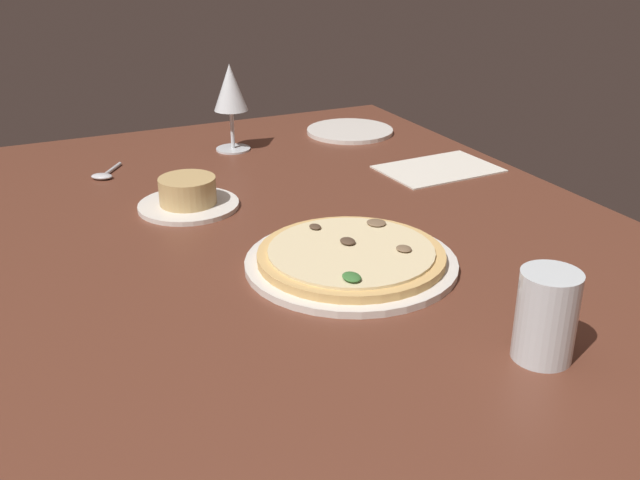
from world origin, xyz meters
The scene contains 8 objects.
dining_table centered at (0.00, 0.00, 2.00)cm, with size 150.00×110.00×4.00cm, color brown.
pizza_main centered at (-7.63, -5.96, 5.20)cm, with size 29.59×29.59×3.33cm.
ramekin_on_saucer centered at (23.83, 8.29, 6.07)cm, with size 16.78×16.78×5.24cm.
wine_glass_far centered at (52.15, -9.29, 16.39)cm, with size 7.14×7.14×17.77cm.
water_glass centered at (-36.90, -14.35, 8.51)cm, with size 6.64×6.64×10.34cm.
side_plate centered at (53.38, -37.36, 4.45)cm, with size 19.36×19.36×0.90cm, color silver.
paper_menu centered at (22.91, -40.78, 4.15)cm, with size 14.85×21.87×0.30cm, color silver.
spoon centered at (45.85, 18.22, 4.46)cm, with size 9.23×7.40×1.00cm.
Camera 1 is at (-88.42, 36.87, 48.45)cm, focal length 40.95 mm.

